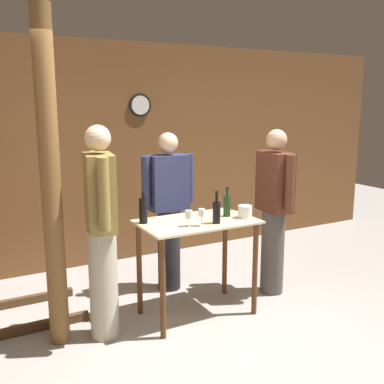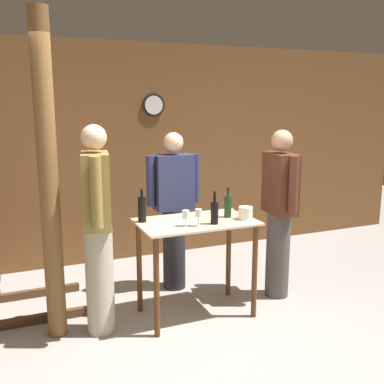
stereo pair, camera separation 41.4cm
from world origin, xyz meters
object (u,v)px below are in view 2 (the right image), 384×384
wine_glass_near_left (186,215)px  person_visitor_with_scarf (98,226)px  wine_glass_near_center (198,214)px  wine_bottle_left (214,212)px  wooden_post (49,181)px  wine_bottle_center (228,206)px  ice_bucket (246,213)px  wine_bottle_far_left (142,209)px  person_host (279,210)px  person_visitor_bearded (174,208)px

wine_glass_near_left → person_visitor_with_scarf: bearing=169.0°
wine_glass_near_center → wine_bottle_left: bearing=5.3°
wooden_post → wine_bottle_left: (1.37, -0.27, -0.33)m
wine_bottle_left → wine_bottle_center: (0.22, 0.17, 0.00)m
ice_bucket → person_visitor_with_scarf: (-1.34, 0.13, -0.01)m
wine_bottle_far_left → ice_bucket: bearing=-16.9°
wooden_post → person_host: bearing=-1.2°
wine_bottle_center → person_visitor_with_scarf: bearing=179.8°
wine_bottle_left → person_host: person_host is taller
wine_bottle_left → wine_glass_near_center: bearing=-174.7°
wine_bottle_left → ice_bucket: wine_bottle_left is taller
person_host → person_visitor_with_scarf: bearing=-178.3°
wine_glass_near_center → wine_glass_near_left: bearing=156.9°
person_visitor_bearded → wine_bottle_far_left: bearing=-133.8°
wine_glass_near_left → wine_glass_near_center: 0.11m
wine_glass_near_center → person_visitor_with_scarf: size_ratio=0.09×
wooden_post → person_visitor_with_scarf: bearing=-15.9°
wine_bottle_center → person_visitor_bearded: bearing=114.0°
person_visitor_with_scarf → person_visitor_bearded: size_ratio=1.08×
wine_bottle_left → person_visitor_with_scarf: 1.02m
ice_bucket → person_host: person_host is taller
wine_glass_near_left → wine_glass_near_center: size_ratio=0.93×
wine_bottle_left → ice_bucket: size_ratio=2.23×
wooden_post → ice_bucket: size_ratio=20.53×
wine_bottle_center → ice_bucket: bearing=-47.6°
wine_bottle_left → ice_bucket: (0.34, 0.04, -0.05)m
person_host → person_visitor_with_scarf: 1.84m
wine_bottle_center → wine_bottle_left: bearing=-142.5°
wine_glass_near_left → person_visitor_bearded: (0.19, 0.80, -0.13)m
person_visitor_with_scarf → person_visitor_bearded: (0.93, 0.66, -0.07)m
wine_bottle_far_left → wine_glass_near_center: bearing=-38.8°
wine_bottle_left → person_host: bearing=15.3°
wine_bottle_far_left → ice_bucket: 0.95m
wine_bottle_left → wine_bottle_center: size_ratio=1.04×
wine_glass_near_center → person_visitor_bearded: 0.86m
wine_bottle_left → person_host: 0.87m
ice_bucket → person_host: size_ratio=0.08×
person_visitor_with_scarf → wine_glass_near_left: bearing=-11.0°
wine_glass_near_center → wooden_post: bearing=166.5°
wine_glass_near_left → person_visitor_with_scarf: size_ratio=0.08×
wine_bottle_center → person_host: person_host is taller
wine_glass_near_center → person_host: 1.03m
wine_glass_near_center → person_visitor_bearded: size_ratio=0.09×
ice_bucket → person_visitor_bearded: bearing=117.5°
wine_bottle_left → wine_bottle_center: wine_bottle_left is taller
wine_glass_near_center → person_visitor_bearded: (0.08, 0.85, -0.14)m
wine_bottle_center → wine_glass_near_left: (-0.48, -0.14, -0.01)m
person_visitor_bearded → wine_bottle_center: bearing=-66.0°
wooden_post → ice_bucket: wooden_post is taller
wine_bottle_far_left → wine_glass_near_left: wine_bottle_far_left is taller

